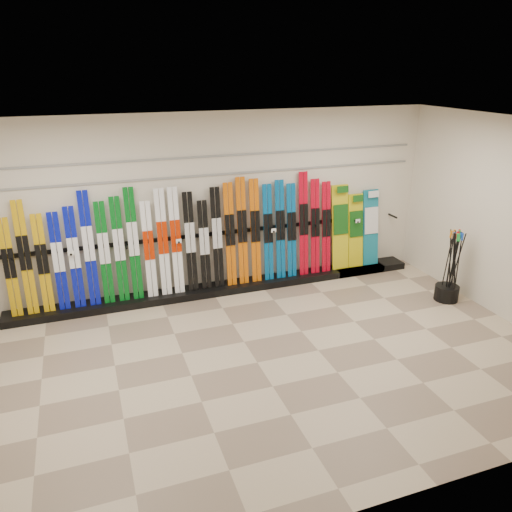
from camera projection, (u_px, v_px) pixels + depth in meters
name	position (u px, v px, depth m)	size (l,w,h in m)	color
floor	(257.00, 363.00, 6.57)	(8.00, 8.00, 0.00)	#85705C
back_wall	(206.00, 205.00, 8.23)	(8.00, 8.00, 0.00)	beige
ceiling	(258.00, 130.00, 5.49)	(8.00, 8.00, 0.00)	silver
ski_rack_base	(225.00, 288.00, 8.62)	(8.00, 0.40, 0.12)	black
skis	(186.00, 242.00, 8.13)	(5.36, 0.21, 1.84)	#D09D0B
snowboards	(355.00, 229.00, 9.20)	(0.96, 0.24, 1.55)	gold
pole_bin	(446.00, 293.00, 8.28)	(0.39, 0.39, 0.25)	black
ski_poles	(452.00, 266.00, 8.09)	(0.27, 0.33, 1.18)	black
slatwall_rail_0	(206.00, 175.00, 8.03)	(7.60, 0.02, 0.03)	gray
slatwall_rail_1	(205.00, 157.00, 7.92)	(7.60, 0.02, 0.03)	gray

